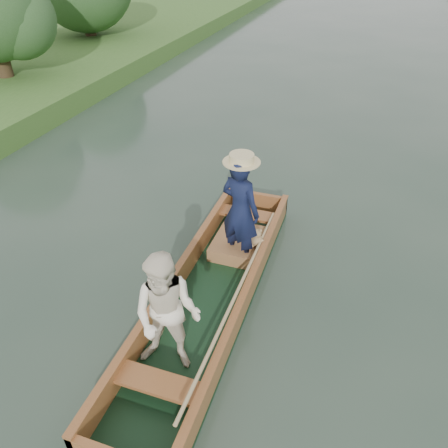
% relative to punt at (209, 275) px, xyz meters
% --- Properties ---
extents(ground, '(120.00, 120.00, 0.00)m').
position_rel_punt_xyz_m(ground, '(-0.02, 0.07, -0.58)').
color(ground, '#283D30').
rests_on(ground, ground).
extents(trees_far, '(23.24, 12.21, 4.56)m').
position_rel_punt_xyz_m(trees_far, '(0.04, 10.04, 1.91)').
color(trees_far, '#47331E').
rests_on(trees_far, ground).
extents(punt, '(1.12, 5.00, 1.83)m').
position_rel_punt_xyz_m(punt, '(0.00, 0.00, 0.00)').
color(punt, black).
rests_on(punt, ground).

